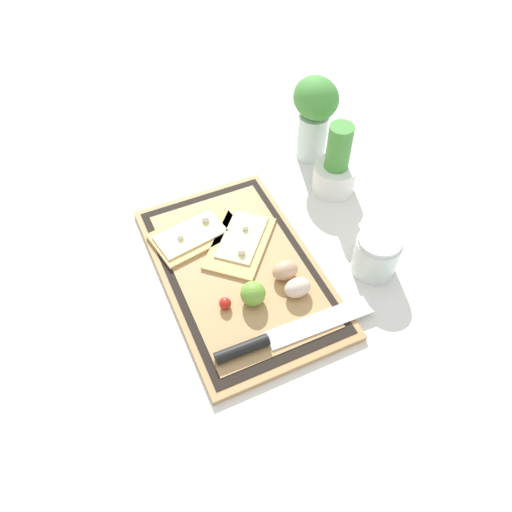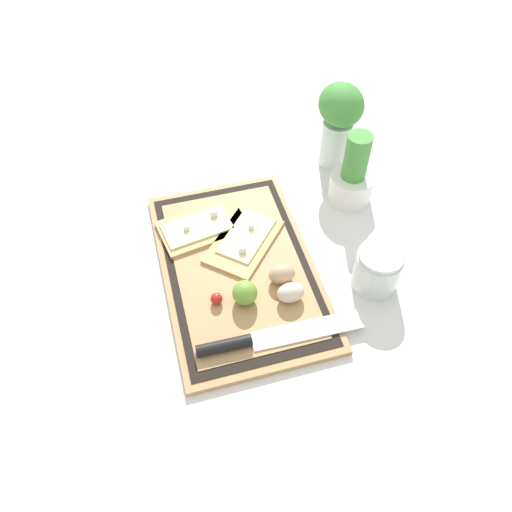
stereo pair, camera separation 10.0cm
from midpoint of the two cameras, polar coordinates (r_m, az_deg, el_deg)
ground_plane at (r=1.02m, az=-4.75°, el=-2.02°), size 6.00×6.00×0.00m
cutting_board at (r=1.01m, az=-4.77°, el=-1.76°), size 0.48×0.30×0.02m
pizza_slice_near at (r=1.07m, az=-9.68°, el=2.44°), size 0.14×0.20×0.02m
pizza_slice_far at (r=1.04m, az=-4.51°, el=1.46°), size 0.20×0.20×0.02m
knife at (r=0.90m, az=-1.63°, el=-9.73°), size 0.05×0.31×0.02m
egg_brown at (r=0.97m, az=0.42°, el=-1.84°), size 0.04×0.05×0.04m
egg_pink at (r=0.95m, az=1.77°, el=-3.82°), size 0.04×0.05×0.04m
lime at (r=0.94m, az=-3.42°, el=-4.52°), size 0.05×0.05×0.05m
cherry_tomato_red at (r=0.94m, az=-6.60°, el=-5.60°), size 0.02×0.02×0.02m
herb_pot at (r=1.14m, az=6.60°, el=9.79°), size 0.10×0.10×0.17m
sauce_jar at (r=1.01m, az=10.80°, el=-0.18°), size 0.09×0.09×0.09m
herb_glass at (r=1.19m, az=4.25°, el=15.94°), size 0.11×0.10×0.21m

